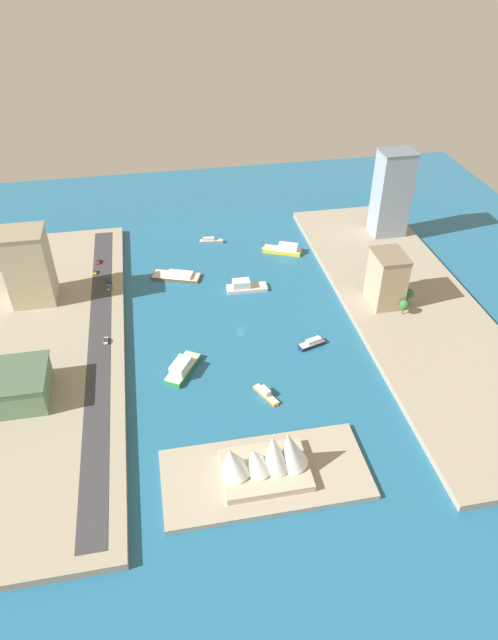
{
  "coord_description": "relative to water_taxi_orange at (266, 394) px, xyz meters",
  "views": [
    {
      "loc": [
        38.01,
        224.44,
        176.46
      ],
      "look_at": [
        -5.17,
        -4.19,
        2.88
      ],
      "focal_mm": 31.55,
      "sensor_mm": 36.0,
      "label": 1
    }
  ],
  "objects": [
    {
      "name": "office_block_beige",
      "position": [
        107.11,
        -92.36,
        22.62
      ],
      "size": [
        22.74,
        20.81,
        40.75
      ],
      "color": "#C6B793",
      "rests_on": "quay_east"
    },
    {
      "name": "opera_landmark",
      "position": [
        9.35,
        42.5,
        8.91
      ],
      "size": [
        35.82,
        23.93,
        21.17
      ],
      "color": "#BCAD93",
      "rests_on": "peninsula_point"
    },
    {
      "name": "van_white",
      "position": [
        69.76,
        -47.33,
        3.16
      ],
      "size": [
        2.16,
        5.18,
        1.63
      ],
      "color": "black",
      "rests_on": "road_strip"
    },
    {
      "name": "ground_plane",
      "position": [
        2.77,
        -48.79,
        -1.31
      ],
      "size": [
        440.0,
        440.0,
        0.0
      ],
      "primitive_type": "plane",
      "color": "#23668E"
    },
    {
      "name": "park_tree_cluster",
      "position": [
        -84.6,
        -51.42,
        8.23
      ],
      "size": [
        11.82,
        20.77,
        9.16
      ],
      "color": "brown",
      "rests_on": "quay_west"
    },
    {
      "name": "hatchback_blue",
      "position": [
        69.47,
        -103.4,
        3.2
      ],
      "size": [
        1.99,
        4.77,
        1.73
      ],
      "color": "black",
      "rests_on": "road_strip"
    },
    {
      "name": "sedan_silver",
      "position": [
        69.27,
        -94.88,
        3.16
      ],
      "size": [
        1.88,
        4.55,
        1.63
      ],
      "color": "black",
      "rests_on": "road_strip"
    },
    {
      "name": "road_strip",
      "position": [
        73.07,
        -48.79,
        2.29
      ],
      "size": [
        10.83,
        228.0,
        0.15
      ],
      "primitive_type": "cube",
      "color": "#38383D",
      "rests_on": "quay_east"
    },
    {
      "name": "peninsula_point",
      "position": [
        9.37,
        42.5,
        -0.31
      ],
      "size": [
        78.77,
        36.42,
        2.0
      ],
      "primitive_type": "cube",
      "color": "#A89E89",
      "rests_on": "ground_plane"
    },
    {
      "name": "quay_west",
      "position": [
        -90.76,
        -48.79,
        0.45
      ],
      "size": [
        70.0,
        240.0,
        3.53
      ],
      "primitive_type": "cube",
      "color": "#9E937F",
      "rests_on": "ground_plane"
    },
    {
      "name": "taxi_yellow_cab",
      "position": [
        77.02,
        -113.26,
        3.08
      ],
      "size": [
        1.92,
        4.51,
        1.44
      ],
      "color": "black",
      "rests_on": "road_strip"
    },
    {
      "name": "barge_flat_brown",
      "position": [
        30.42,
        -105.42,
        -0.09
      ],
      "size": [
        29.6,
        18.54,
        3.03
      ],
      "color": "brown",
      "rests_on": "ground_plane"
    },
    {
      "name": "terminal_long_green",
      "position": [
        110.8,
        -15.06,
        9.24
      ],
      "size": [
        37.42,
        27.42,
        13.99
      ],
      "color": "slate",
      "rests_on": "quay_east"
    },
    {
      "name": "yacht_sleek_gray",
      "position": [
        5.39,
        -143.27,
        0.12
      ],
      "size": [
        16.6,
        4.84,
        3.88
      ],
      "color": "#999EA3",
      "rests_on": "ground_plane"
    },
    {
      "name": "tower_tall_glass",
      "position": [
        -107.49,
        -129.85,
        29.22
      ],
      "size": [
        21.31,
        17.33,
        53.96
      ],
      "color": "#8C9EB2",
      "rests_on": "quay_west"
    },
    {
      "name": "pickup_red",
      "position": [
        75.47,
        -125.13,
        3.18
      ],
      "size": [
        2.02,
        4.85,
        1.69
      ],
      "color": "black",
      "rests_on": "road_strip"
    },
    {
      "name": "quay_east",
      "position": [
        96.3,
        -48.79,
        0.45
      ],
      "size": [
        70.0,
        240.0,
        3.53
      ],
      "primitive_type": "cube",
      "color": "#9E937F",
      "rests_on": "ground_plane"
    },
    {
      "name": "patrol_launch_navy",
      "position": [
        -29.69,
        -30.11,
        0.17
      ],
      "size": [
        15.29,
        8.28,
        3.89
      ],
      "color": "#1E284C",
      "rests_on": "ground_plane"
    },
    {
      "name": "ferry_yellow_fast",
      "position": [
        -37.75,
        -122.29,
        1.07
      ],
      "size": [
        25.01,
        16.38,
        6.2
      ],
      "color": "yellow",
      "rests_on": "ground_plane"
    },
    {
      "name": "ferry_green_doubledeck",
      "position": [
        34.95,
        -22.97,
        1.2
      ],
      "size": [
        19.34,
        24.31,
        6.62
      ],
      "color": "#2D8C4C",
      "rests_on": "ground_plane"
    },
    {
      "name": "apartment_midrise_tan",
      "position": [
        -76.22,
        -55.11,
        16.81
      ],
      "size": [
        15.88,
        20.74,
        29.13
      ],
      "color": "tan",
      "rests_on": "quay_west"
    },
    {
      "name": "ferry_white_commuter",
      "position": [
        -6.15,
        -85.36,
        1.02
      ],
      "size": [
        24.26,
        8.73,
        6.47
      ],
      "color": "silver",
      "rests_on": "ground_plane"
    },
    {
      "name": "water_taxi_orange",
      "position": [
        0.0,
        0.0,
        0.0
      ],
      "size": [
        9.67,
        15.42,
        3.72
      ],
      "color": "orange",
      "rests_on": "ground_plane"
    },
    {
      "name": "traffic_light_waterfront",
      "position": [
        66.66,
        -91.44,
        6.56
      ],
      "size": [
        0.36,
        0.36,
        6.5
      ],
      "color": "black",
      "rests_on": "quay_east"
    }
  ]
}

